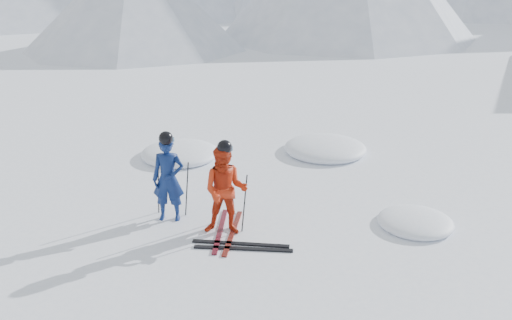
% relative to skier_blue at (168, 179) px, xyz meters
% --- Properties ---
extents(ground, '(160.00, 160.00, 0.00)m').
position_rel_skier_blue_xyz_m(ground, '(3.14, 0.24, -0.82)').
color(ground, white).
rests_on(ground, ground).
extents(skier_blue, '(0.68, 0.53, 1.64)m').
position_rel_skier_blue_xyz_m(skier_blue, '(0.00, 0.00, 0.00)').
color(skier_blue, navy).
rests_on(skier_blue, ground).
extents(skier_red, '(0.92, 0.78, 1.65)m').
position_rel_skier_blue_xyz_m(skier_red, '(1.21, -0.19, 0.01)').
color(skier_red, '#B8280E').
rests_on(skier_red, ground).
extents(pole_blue_left, '(0.11, 0.08, 1.09)m').
position_rel_skier_blue_xyz_m(pole_blue_left, '(-0.30, 0.15, -0.27)').
color(pole_blue_left, black).
rests_on(pole_blue_left, ground).
extents(pole_blue_right, '(0.11, 0.07, 1.09)m').
position_rel_skier_blue_xyz_m(pole_blue_right, '(0.25, 0.25, -0.27)').
color(pole_blue_right, black).
rests_on(pole_blue_right, ground).
extents(pole_red_left, '(0.11, 0.09, 1.10)m').
position_rel_skier_blue_xyz_m(pole_red_left, '(0.91, 0.06, -0.27)').
color(pole_red_left, black).
rests_on(pole_red_left, ground).
extents(pole_red_right, '(0.11, 0.08, 1.10)m').
position_rel_skier_blue_xyz_m(pole_red_right, '(1.51, -0.04, -0.27)').
color(pole_red_right, black).
rests_on(pole_red_right, ground).
extents(ski_worn_left, '(0.51, 1.67, 0.03)m').
position_rel_skier_blue_xyz_m(ski_worn_left, '(1.09, -0.19, -0.80)').
color(ski_worn_left, black).
rests_on(ski_worn_left, ground).
extents(ski_worn_right, '(0.39, 1.69, 0.03)m').
position_rel_skier_blue_xyz_m(ski_worn_right, '(1.33, -0.19, -0.80)').
color(ski_worn_right, black).
rests_on(ski_worn_right, ground).
extents(ski_loose_a, '(1.69, 0.41, 0.03)m').
position_rel_skier_blue_xyz_m(ski_loose_a, '(1.60, -0.53, -0.80)').
color(ski_loose_a, black).
rests_on(ski_loose_a, ground).
extents(ski_loose_b, '(1.68, 0.47, 0.03)m').
position_rel_skier_blue_xyz_m(ski_loose_b, '(1.70, -0.68, -0.80)').
color(ski_loose_b, black).
rests_on(ski_loose_b, ground).
extents(snow_lumps, '(7.42, 5.25, 0.46)m').
position_rel_skier_blue_xyz_m(snow_lumps, '(1.14, 3.59, -0.82)').
color(snow_lumps, white).
rests_on(snow_lumps, ground).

